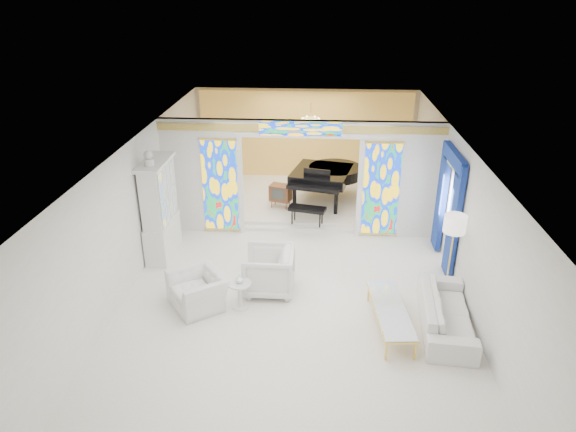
# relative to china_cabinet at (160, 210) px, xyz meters

# --- Properties ---
(floor) EXTENTS (12.00, 12.00, 0.00)m
(floor) POSITION_rel_china_cabinet_xyz_m (3.22, -0.60, -1.17)
(floor) COLOR white
(floor) RESTS_ON ground
(ceiling) EXTENTS (7.00, 12.00, 0.02)m
(ceiling) POSITION_rel_china_cabinet_xyz_m (3.22, -0.60, 1.83)
(ceiling) COLOR white
(ceiling) RESTS_ON wall_back
(wall_back) EXTENTS (7.00, 0.02, 3.00)m
(wall_back) POSITION_rel_china_cabinet_xyz_m (3.22, 5.40, 0.33)
(wall_back) COLOR silver
(wall_back) RESTS_ON floor
(wall_front) EXTENTS (7.00, 0.02, 3.00)m
(wall_front) POSITION_rel_china_cabinet_xyz_m (3.22, -6.60, 0.33)
(wall_front) COLOR silver
(wall_front) RESTS_ON floor
(wall_left) EXTENTS (0.02, 12.00, 3.00)m
(wall_left) POSITION_rel_china_cabinet_xyz_m (-0.28, -0.60, 0.33)
(wall_left) COLOR silver
(wall_left) RESTS_ON floor
(wall_right) EXTENTS (0.02, 12.00, 3.00)m
(wall_right) POSITION_rel_china_cabinet_xyz_m (6.72, -0.60, 0.33)
(wall_right) COLOR silver
(wall_right) RESTS_ON floor
(partition_wall) EXTENTS (7.00, 0.22, 3.00)m
(partition_wall) POSITION_rel_china_cabinet_xyz_m (3.22, 1.40, 0.48)
(partition_wall) COLOR silver
(partition_wall) RESTS_ON floor
(stained_glass_left) EXTENTS (0.90, 0.04, 2.40)m
(stained_glass_left) POSITION_rel_china_cabinet_xyz_m (1.19, 1.29, 0.13)
(stained_glass_left) COLOR gold
(stained_glass_left) RESTS_ON partition_wall
(stained_glass_right) EXTENTS (0.90, 0.04, 2.40)m
(stained_glass_right) POSITION_rel_china_cabinet_xyz_m (5.25, 1.29, 0.13)
(stained_glass_right) COLOR gold
(stained_glass_right) RESTS_ON partition_wall
(stained_glass_transom) EXTENTS (2.00, 0.04, 0.34)m
(stained_glass_transom) POSITION_rel_china_cabinet_xyz_m (3.22, 1.29, 1.65)
(stained_glass_transom) COLOR gold
(stained_glass_transom) RESTS_ON partition_wall
(alcove_platform) EXTENTS (6.80, 3.80, 0.18)m
(alcove_platform) POSITION_rel_china_cabinet_xyz_m (3.22, 3.50, -1.08)
(alcove_platform) COLOR white
(alcove_platform) RESTS_ON floor
(gold_curtain_back) EXTENTS (6.70, 0.10, 2.90)m
(gold_curtain_back) POSITION_rel_china_cabinet_xyz_m (3.22, 5.28, 0.33)
(gold_curtain_back) COLOR #E2A94E
(gold_curtain_back) RESTS_ON wall_back
(chandelier) EXTENTS (0.48, 0.48, 0.30)m
(chandelier) POSITION_rel_china_cabinet_xyz_m (3.42, 3.40, 1.38)
(chandelier) COLOR #DEB74E
(chandelier) RESTS_ON ceiling
(blue_drapes) EXTENTS (0.14, 1.85, 2.65)m
(blue_drapes) POSITION_rel_china_cabinet_xyz_m (6.62, 0.10, 0.41)
(blue_drapes) COLOR navy
(blue_drapes) RESTS_ON wall_right
(china_cabinet) EXTENTS (0.56, 1.46, 2.72)m
(china_cabinet) POSITION_rel_china_cabinet_xyz_m (0.00, 0.00, 0.00)
(china_cabinet) COLOR silver
(china_cabinet) RESTS_ON floor
(armchair_left) EXTENTS (1.43, 1.46, 0.72)m
(armchair_left) POSITION_rel_china_cabinet_xyz_m (1.31, -2.09, -0.81)
(armchair_left) COLOR silver
(armchair_left) RESTS_ON floor
(armchair_right) EXTENTS (1.06, 1.03, 0.96)m
(armchair_right) POSITION_rel_china_cabinet_xyz_m (2.69, -1.44, -0.69)
(armchair_right) COLOR white
(armchair_right) RESTS_ON floor
(sofa) EXTENTS (1.10, 2.36, 0.67)m
(sofa) POSITION_rel_china_cabinet_xyz_m (6.17, -2.50, -0.83)
(sofa) COLOR white
(sofa) RESTS_ON floor
(side_table) EXTENTS (0.60, 0.60, 0.59)m
(side_table) POSITION_rel_china_cabinet_xyz_m (2.17, -2.12, -0.78)
(side_table) COLOR silver
(side_table) RESTS_ON floor
(vase) EXTENTS (0.18, 0.18, 0.17)m
(vase) POSITION_rel_china_cabinet_xyz_m (2.17, -2.12, -0.49)
(vase) COLOR silver
(vase) RESTS_ON side_table
(coffee_table) EXTENTS (0.78, 2.00, 0.44)m
(coffee_table) POSITION_rel_china_cabinet_xyz_m (5.11, -2.60, -0.77)
(coffee_table) COLOR white
(coffee_table) RESTS_ON floor
(floor_lamp) EXTENTS (0.58, 0.58, 1.83)m
(floor_lamp) POSITION_rel_china_cabinet_xyz_m (6.42, -1.36, 0.39)
(floor_lamp) COLOR #DEB74E
(floor_lamp) RESTS_ON floor
(grand_piano) EXTENTS (2.28, 3.08, 1.19)m
(grand_piano) POSITION_rel_china_cabinet_xyz_m (3.92, 3.19, -0.19)
(grand_piano) COLOR black
(grand_piano) RESTS_ON alcove_platform
(tv_console) EXTENTS (0.66, 0.54, 0.66)m
(tv_console) POSITION_rel_china_cabinet_xyz_m (2.62, 2.62, -0.56)
(tv_console) COLOR brown
(tv_console) RESTS_ON alcove_platform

